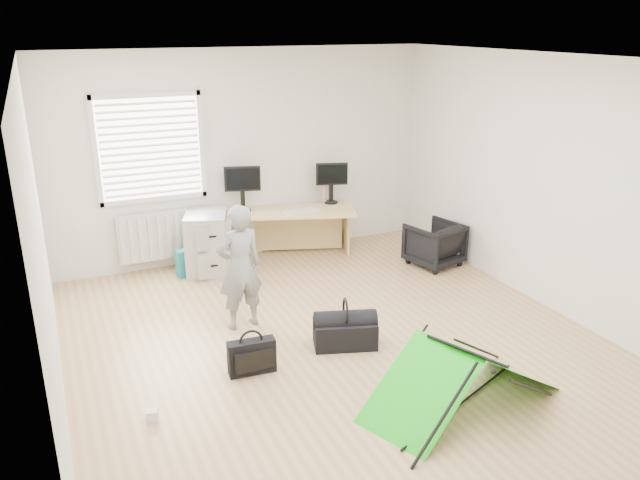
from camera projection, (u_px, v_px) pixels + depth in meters
name	position (u px, v px, depth m)	size (l,w,h in m)	color
ground	(337.00, 343.00, 6.15)	(5.50, 5.50, 0.00)	tan
back_wall	(245.00, 156.00, 8.06)	(5.00, 0.02, 2.70)	silver
window	(150.00, 148.00, 7.49)	(1.20, 0.06, 1.20)	silver
radiator	(159.00, 236.00, 7.82)	(1.00, 0.12, 0.60)	silver
desk	(280.00, 235.00, 8.21)	(1.96, 0.62, 0.67)	tan
filing_cabinet	(207.00, 242.00, 7.80)	(0.50, 0.66, 0.77)	#A7A9AC
monitor_left	(243.00, 195.00, 8.00)	(0.46, 0.10, 0.44)	black
monitor_right	(331.00, 188.00, 8.38)	(0.42, 0.09, 0.41)	black
keyboard	(302.00, 211.00, 8.03)	(0.48, 0.16, 0.02)	beige
thermos	(324.00, 194.00, 8.43)	(0.07, 0.07, 0.23)	#C56E7A
office_chair	(434.00, 244.00, 8.03)	(0.60, 0.62, 0.56)	black
person	(240.00, 267.00, 6.28)	(0.48, 0.31, 1.31)	gray
kite	(463.00, 378.00, 5.07)	(1.65, 0.73, 0.51)	#13B711
storage_crate	(442.00, 252.00, 8.16)	(0.48, 0.33, 0.27)	silver
tote_bag	(188.00, 262.00, 7.73)	(0.29, 0.13, 0.34)	teal
laptop_bag	(252.00, 357.00, 5.58)	(0.43, 0.13, 0.32)	black
white_box	(152.00, 415.00, 4.95)	(0.09, 0.09, 0.09)	silver
duffel_bag	(345.00, 334.00, 6.05)	(0.60, 0.31, 0.26)	black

